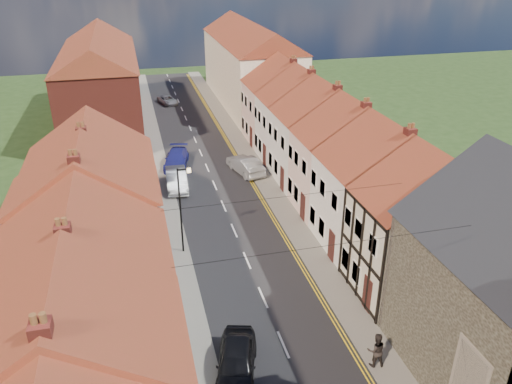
# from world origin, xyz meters

# --- Properties ---
(road) EXTENTS (7.00, 90.00, 0.02)m
(road) POSITION_xyz_m (0.00, 30.00, 0.01)
(road) COLOR black
(road) RESTS_ON ground
(pavement_left) EXTENTS (1.80, 90.00, 0.12)m
(pavement_left) POSITION_xyz_m (-4.40, 30.00, 0.06)
(pavement_left) COLOR slate
(pavement_left) RESTS_ON ground
(pavement_right) EXTENTS (1.80, 90.00, 0.12)m
(pavement_right) POSITION_xyz_m (4.40, 30.00, 0.06)
(pavement_right) COLOR slate
(pavement_right) RESTS_ON ground
(cottage_r_tudor) EXTENTS (8.30, 5.20, 9.00)m
(cottage_r_tudor) POSITION_xyz_m (9.27, 12.70, 4.47)
(cottage_r_tudor) COLOR white
(cottage_r_tudor) RESTS_ON ground
(cottage_r_white_near) EXTENTS (8.30, 6.00, 9.00)m
(cottage_r_white_near) POSITION_xyz_m (9.30, 18.10, 4.47)
(cottage_r_white_near) COLOR white
(cottage_r_white_near) RESTS_ON ground
(cottage_r_cream_mid) EXTENTS (8.30, 5.20, 9.00)m
(cottage_r_cream_mid) POSITION_xyz_m (9.30, 23.50, 4.48)
(cottage_r_cream_mid) COLOR beige
(cottage_r_cream_mid) RESTS_ON ground
(cottage_r_pink) EXTENTS (8.30, 6.00, 9.00)m
(cottage_r_pink) POSITION_xyz_m (9.30, 28.90, 4.47)
(cottage_r_pink) COLOR white
(cottage_r_pink) RESTS_ON ground
(cottage_r_white_far) EXTENTS (8.30, 5.20, 9.00)m
(cottage_r_white_far) POSITION_xyz_m (9.30, 34.30, 4.48)
(cottage_r_white_far) COLOR white
(cottage_r_white_far) RESTS_ON ground
(cottage_r_cream_far) EXTENTS (8.30, 6.00, 9.00)m
(cottage_r_cream_far) POSITION_xyz_m (9.30, 39.70, 4.47)
(cottage_r_cream_far) COLOR beige
(cottage_r_cream_far) RESTS_ON ground
(cottage_l_cream) EXTENTS (8.30, 6.30, 9.10)m
(cottage_l_cream) POSITION_xyz_m (-9.30, 5.55, 4.52)
(cottage_l_cream) COLOR white
(cottage_l_cream) RESTS_ON ground
(cottage_l_white) EXTENTS (8.30, 6.90, 8.80)m
(cottage_l_white) POSITION_xyz_m (-9.30, 11.95, 4.37)
(cottage_l_white) COLOR white
(cottage_l_white) RESTS_ON ground
(cottage_l_brick_mid) EXTENTS (8.30, 5.70, 9.10)m
(cottage_l_brick_mid) POSITION_xyz_m (-9.30, 18.05, 4.53)
(cottage_l_brick_mid) COLOR white
(cottage_l_brick_mid) RESTS_ON ground
(cottage_l_pink) EXTENTS (8.30, 6.30, 8.80)m
(cottage_l_pink) POSITION_xyz_m (-9.30, 23.85, 4.37)
(cottage_l_pink) COLOR beige
(cottage_l_pink) RESTS_ON ground
(block_right_far) EXTENTS (8.30, 24.20, 10.50)m
(block_right_far) POSITION_xyz_m (9.30, 55.00, 5.29)
(block_right_far) COLOR white
(block_right_far) RESTS_ON ground
(block_left_far) EXTENTS (8.30, 24.20, 10.50)m
(block_left_far) POSITION_xyz_m (-9.30, 50.00, 5.29)
(block_left_far) COLOR maroon
(block_left_far) RESTS_ON ground
(lamppost) EXTENTS (0.88, 0.15, 6.00)m
(lamppost) POSITION_xyz_m (-3.81, 20.00, 3.54)
(lamppost) COLOR black
(lamppost) RESTS_ON pavement_left
(car_near) EXTENTS (3.02, 4.88, 1.55)m
(car_near) POSITION_xyz_m (-2.74, 8.64, 0.78)
(car_near) COLOR black
(car_near) RESTS_ON ground
(car_mid) EXTENTS (1.89, 4.86, 1.58)m
(car_mid) POSITION_xyz_m (-3.20, 30.37, 0.79)
(car_mid) COLOR #929499
(car_mid) RESTS_ON ground
(car_far) EXTENTS (3.06, 5.27, 1.44)m
(car_far) POSITION_xyz_m (-2.69, 35.14, 0.72)
(car_far) COLOR navy
(car_far) RESTS_ON ground
(car_distant) EXTENTS (2.85, 4.21, 1.07)m
(car_distant) POSITION_xyz_m (-1.50, 56.88, 0.54)
(car_distant) COLOR #9DA0A5
(car_distant) RESTS_ON ground
(pedestrian_left) EXTENTS (0.76, 0.62, 1.80)m
(pedestrian_left) POSITION_xyz_m (-5.10, 11.81, 1.02)
(pedestrian_left) COLOR black
(pedestrian_left) RESTS_ON pavement_left
(pedestrian_right) EXTENTS (1.00, 0.84, 1.85)m
(pedestrian_right) POSITION_xyz_m (3.83, 7.48, 1.04)
(pedestrian_right) COLOR #292321
(pedestrian_right) RESTS_ON pavement_right
(car_mid_b) EXTENTS (2.82, 5.05, 1.58)m
(car_mid_b) POSITION_xyz_m (3.20, 32.00, 0.79)
(car_mid_b) COLOR #A0A4A7
(car_mid_b) RESTS_ON ground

